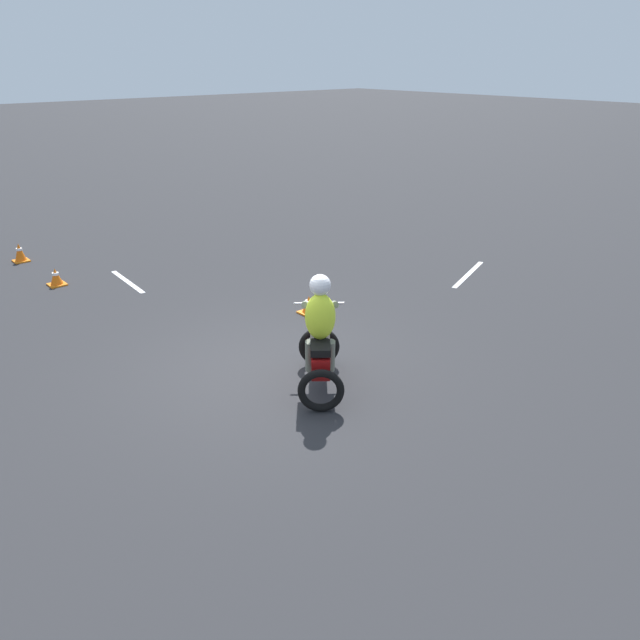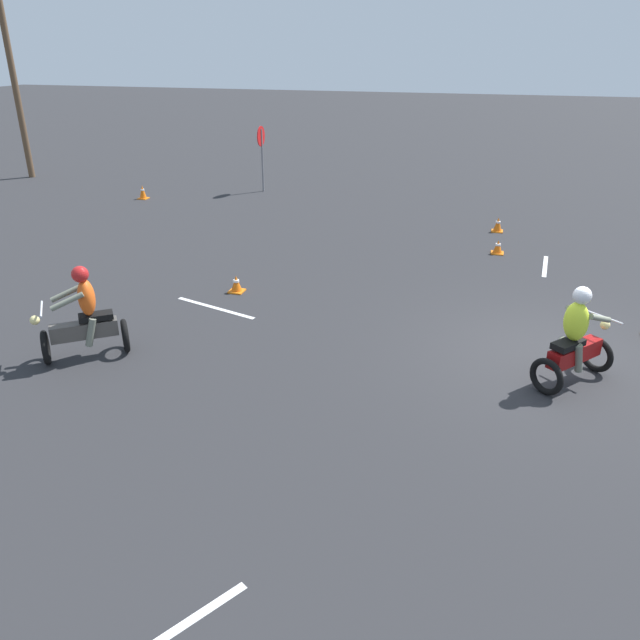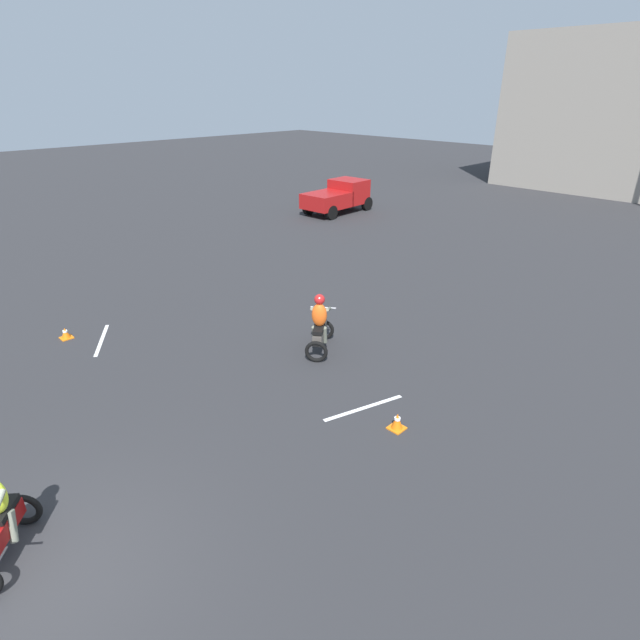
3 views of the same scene
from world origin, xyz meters
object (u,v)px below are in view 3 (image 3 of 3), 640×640
at_px(traffic_cone_mid_center, 66,333).
at_px(motorcycle_rider_background, 320,327).
at_px(pickup_truck, 339,196).
at_px(traffic_cone_near_right, 397,422).

bearing_deg(traffic_cone_mid_center, motorcycle_rider_background, 39.51).
bearing_deg(motorcycle_rider_background, traffic_cone_mid_center, -177.28).
relative_size(motorcycle_rider_background, pickup_truck, 0.39).
xyz_separation_m(motorcycle_rider_background, pickup_truck, (-11.02, 12.36, 0.20)).
relative_size(motorcycle_rider_background, traffic_cone_near_right, 4.45).
xyz_separation_m(motorcycle_rider_background, traffic_cone_near_right, (3.55, -1.25, -0.55)).
height_order(traffic_cone_near_right, traffic_cone_mid_center, traffic_cone_near_right).
distance_m(motorcycle_rider_background, traffic_cone_near_right, 3.81).
xyz_separation_m(pickup_truck, traffic_cone_near_right, (14.57, -13.61, -0.75)).
height_order(motorcycle_rider_background, traffic_cone_mid_center, motorcycle_rider_background).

